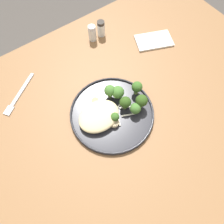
# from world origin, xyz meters

# --- Properties ---
(ground) EXTENTS (6.00, 6.00, 0.00)m
(ground) POSITION_xyz_m (0.00, 0.00, 0.00)
(ground) COLOR #47423D
(wooden_dining_table) EXTENTS (1.40, 1.00, 0.74)m
(wooden_dining_table) POSITION_xyz_m (0.00, 0.00, 0.66)
(wooden_dining_table) COLOR brown
(wooden_dining_table) RESTS_ON ground
(dinner_plate) EXTENTS (0.29, 0.29, 0.02)m
(dinner_plate) POSITION_xyz_m (-0.01, 0.03, 0.75)
(dinner_plate) COLOR #232328
(dinner_plate) RESTS_ON wooden_dining_table
(noodle_bed) EXTENTS (0.14, 0.11, 0.04)m
(noodle_bed) POSITION_xyz_m (-0.05, 0.04, 0.77)
(noodle_bed) COLOR beige
(noodle_bed) RESTS_ON dinner_plate
(seared_scallop_tiny_bay) EXTENTS (0.03, 0.03, 0.01)m
(seared_scallop_tiny_bay) POSITION_xyz_m (-0.02, -0.01, 0.76)
(seared_scallop_tiny_bay) COLOR beige
(seared_scallop_tiny_bay) RESTS_ON dinner_plate
(seared_scallop_right_edge) EXTENTS (0.02, 0.02, 0.01)m
(seared_scallop_right_edge) POSITION_xyz_m (-0.02, 0.07, 0.76)
(seared_scallop_right_edge) COLOR beige
(seared_scallop_right_edge) RESTS_ON dinner_plate
(seared_scallop_front_small) EXTENTS (0.02, 0.02, 0.02)m
(seared_scallop_front_small) POSITION_xyz_m (-0.07, 0.06, 0.76)
(seared_scallop_front_small) COLOR beige
(seared_scallop_front_small) RESTS_ON dinner_plate
(seared_scallop_center_golden) EXTENTS (0.02, 0.02, 0.02)m
(seared_scallop_center_golden) POSITION_xyz_m (-0.03, 0.10, 0.76)
(seared_scallop_center_golden) COLOR beige
(seared_scallop_center_golden) RESTS_ON dinner_plate
(seared_scallop_large_seared) EXTENTS (0.03, 0.03, 0.02)m
(seared_scallop_large_seared) POSITION_xyz_m (-0.05, 0.02, 0.76)
(seared_scallop_large_seared) COLOR #E5C689
(seared_scallop_large_seared) RESTS_ON dinner_plate
(broccoli_floret_left_leaning) EXTENTS (0.04, 0.04, 0.06)m
(broccoli_floret_left_leaning) POSITION_xyz_m (0.11, 0.04, 0.79)
(broccoli_floret_left_leaning) COLOR #7A994C
(broccoli_floret_left_leaning) RESTS_ON dinner_plate
(broccoli_floret_tall_stalk) EXTENTS (0.04, 0.04, 0.06)m
(broccoli_floret_tall_stalk) POSITION_xyz_m (0.03, 0.09, 0.79)
(broccoli_floret_tall_stalk) COLOR #89A356
(broccoli_floret_tall_stalk) RESTS_ON dinner_plate
(broccoli_floret_right_tilted) EXTENTS (0.04, 0.04, 0.06)m
(broccoli_floret_right_tilted) POSITION_xyz_m (0.04, 0.02, 0.79)
(broccoli_floret_right_tilted) COLOR #7A994C
(broccoli_floret_right_tilted) RESTS_ON dinner_plate
(broccoli_floret_split_head) EXTENTS (0.04, 0.04, 0.06)m
(broccoli_floret_split_head) POSITION_xyz_m (0.09, -0.01, 0.79)
(broccoli_floret_split_head) COLOR #89A356
(broccoli_floret_split_head) RESTS_ON dinner_plate
(broccoli_floret_beside_noodles) EXTENTS (0.04, 0.04, 0.05)m
(broccoli_floret_beside_noodles) POSITION_xyz_m (0.06, -0.02, 0.78)
(broccoli_floret_beside_noodles) COLOR #7A994C
(broccoli_floret_beside_noodles) RESTS_ON dinner_plate
(broccoli_floret_near_rim) EXTENTS (0.04, 0.04, 0.06)m
(broccoli_floret_near_rim) POSITION_xyz_m (0.05, 0.07, 0.78)
(broccoli_floret_near_rim) COLOR #7A994C
(broccoli_floret_near_rim) RESTS_ON dinner_plate
(broccoli_floret_rear_charred) EXTENTS (0.03, 0.03, 0.04)m
(broccoli_floret_rear_charred) POSITION_xyz_m (-0.01, 0.00, 0.78)
(broccoli_floret_rear_charred) COLOR #89A356
(broccoli_floret_rear_charred) RESTS_ON dinner_plate
(onion_sliver_pale_crescent) EXTENTS (0.04, 0.02, 0.00)m
(onion_sliver_pale_crescent) POSITION_xyz_m (0.03, -0.01, 0.75)
(onion_sliver_pale_crescent) COLOR silver
(onion_sliver_pale_crescent) RESTS_ON dinner_plate
(onion_sliver_short_strip) EXTENTS (0.03, 0.06, 0.00)m
(onion_sliver_short_strip) POSITION_xyz_m (0.00, 0.00, 0.75)
(onion_sliver_short_strip) COLOR silver
(onion_sliver_short_strip) RESTS_ON dinner_plate
(onion_sliver_curled_piece) EXTENTS (0.04, 0.02, 0.00)m
(onion_sliver_curled_piece) POSITION_xyz_m (0.02, 0.03, 0.75)
(onion_sliver_curled_piece) COLOR silver
(onion_sliver_curled_piece) RESTS_ON dinner_plate
(onion_sliver_long_sliver) EXTENTS (0.05, 0.03, 0.00)m
(onion_sliver_long_sliver) POSITION_xyz_m (0.05, 0.01, 0.75)
(onion_sliver_long_sliver) COLOR silver
(onion_sliver_long_sliver) RESTS_ON dinner_plate
(dinner_fork) EXTENTS (0.16, 0.12, 0.00)m
(dinner_fork) POSITION_xyz_m (-0.24, 0.29, 0.74)
(dinner_fork) COLOR silver
(dinner_fork) RESTS_ON wooden_dining_table
(folded_napkin) EXTENTS (0.17, 0.14, 0.01)m
(folded_napkin) POSITION_xyz_m (0.34, 0.20, 0.74)
(folded_napkin) COLOR silver
(folded_napkin) RESTS_ON wooden_dining_table
(salt_shaker) EXTENTS (0.03, 0.03, 0.07)m
(salt_shaker) POSITION_xyz_m (0.13, 0.36, 0.77)
(salt_shaker) COLOR white
(salt_shaker) RESTS_ON wooden_dining_table
(pepper_shaker) EXTENTS (0.03, 0.03, 0.07)m
(pepper_shaker) POSITION_xyz_m (0.18, 0.36, 0.77)
(pepper_shaker) COLOR white
(pepper_shaker) RESTS_ON wooden_dining_table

